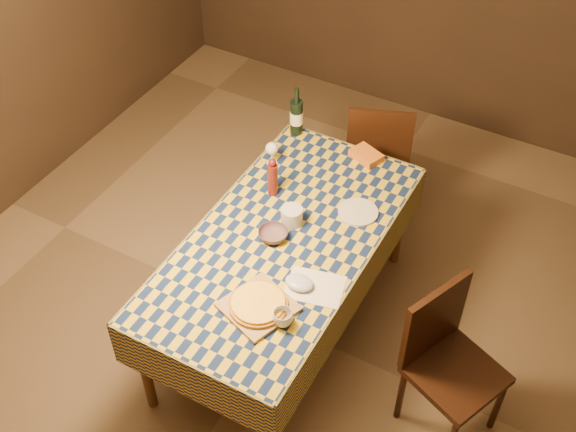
{
  "coord_description": "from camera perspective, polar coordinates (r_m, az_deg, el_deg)",
  "views": [
    {
      "loc": [
        1.33,
        -2.36,
        3.59
      ],
      "look_at": [
        0.0,
        0.05,
        0.9
      ],
      "focal_mm": 45.0,
      "sensor_mm": 36.0,
      "label": 1
    }
  ],
  "objects": [
    {
      "name": "chair_far",
      "position": [
        4.89,
        7.13,
        5.16
      ],
      "size": [
        0.54,
        0.55,
        0.93
      ],
      "color": "black",
      "rests_on": "ground"
    },
    {
      "name": "pepper_mill",
      "position": [
        4.09,
        -1.22,
        3.05
      ],
      "size": [
        0.07,
        0.07,
        0.25
      ],
      "color": "#531513",
      "rests_on": "dining_table"
    },
    {
      "name": "white_plate",
      "position": [
        4.06,
        5.55,
        0.32
      ],
      "size": [
        0.24,
        0.24,
        0.01
      ],
      "primitive_type": "cylinder",
      "rotation": [
        0.0,
        0.0,
        -0.08
      ],
      "color": "silver",
      "rests_on": "dining_table"
    },
    {
      "name": "flour_bag",
      "position": [
        3.67,
        0.9,
        -5.28
      ],
      "size": [
        0.18,
        0.16,
        0.04
      ],
      "primitive_type": "ellipsoid",
      "rotation": [
        0.0,
        0.0,
        -0.35
      ],
      "color": "#ACBCDC",
      "rests_on": "dining_table"
    },
    {
      "name": "dining_table",
      "position": [
        3.96,
        -0.35,
        -2.58
      ],
      "size": [
        0.94,
        1.84,
        0.77
      ],
      "color": "brown",
      "rests_on": "ground"
    },
    {
      "name": "wine_bottle",
      "position": [
        4.53,
        0.67,
        7.87
      ],
      "size": [
        0.11,
        0.11,
        0.33
      ],
      "color": "black",
      "rests_on": "dining_table"
    },
    {
      "name": "pizza",
      "position": [
        3.57,
        -2.38,
        -6.94
      ],
      "size": [
        0.32,
        0.32,
        0.03
      ],
      "color": "#A1641A",
      "rests_on": "cutting_board"
    },
    {
      "name": "tumbler",
      "position": [
        3.5,
        -0.41,
        -8.05
      ],
      "size": [
        0.13,
        0.13,
        0.08
      ],
      "primitive_type": "imported",
      "rotation": [
        0.0,
        0.0,
        -0.35
      ],
      "color": "silver",
      "rests_on": "dining_table"
    },
    {
      "name": "chair_right",
      "position": [
        3.81,
        12.39,
        -10.71
      ],
      "size": [
        0.56,
        0.55,
        0.93
      ],
      "color": "black",
      "rests_on": "ground"
    },
    {
      "name": "cutting_board",
      "position": [
        3.59,
        -2.37,
        -7.18
      ],
      "size": [
        0.4,
        0.4,
        0.02
      ],
      "primitive_type": "cube",
      "rotation": [
        0.0,
        0.0,
        -0.34
      ],
      "color": "#9A7748",
      "rests_on": "dining_table"
    },
    {
      "name": "bowl",
      "position": [
        3.89,
        -1.18,
        -1.47
      ],
      "size": [
        0.19,
        0.19,
        0.05
      ],
      "primitive_type": "imported",
      "rotation": [
        0.0,
        0.0,
        0.18
      ],
      "color": "#563F48",
      "rests_on": "dining_table"
    },
    {
      "name": "deli_tub",
      "position": [
        3.96,
        0.3,
        0.01
      ],
      "size": [
        0.14,
        0.14,
        0.1
      ],
      "primitive_type": "cylinder",
      "rotation": [
        0.0,
        0.0,
        -0.19
      ],
      "color": "silver",
      "rests_on": "dining_table"
    },
    {
      "name": "flour_patch",
      "position": [
        3.68,
        2.15,
        -5.63
      ],
      "size": [
        0.33,
        0.28,
        0.0
      ],
      "primitive_type": "cube",
      "rotation": [
        0.0,
        0.0,
        0.23
      ],
      "color": "silver",
      "rests_on": "dining_table"
    },
    {
      "name": "wine_glass",
      "position": [
        4.3,
        -1.29,
        5.3
      ],
      "size": [
        0.08,
        0.08,
        0.15
      ],
      "color": "silver",
      "rests_on": "dining_table"
    },
    {
      "name": "takeout_container",
      "position": [
        4.41,
        6.2,
        4.78
      ],
      "size": [
        0.22,
        0.19,
        0.05
      ],
      "primitive_type": "cube",
      "rotation": [
        0.0,
        0.0,
        -0.37
      ],
      "color": "orange",
      "rests_on": "dining_table"
    },
    {
      "name": "room",
      "position": [
        3.51,
        -0.4,
        4.76
      ],
      "size": [
        5.0,
        5.1,
        2.7
      ],
      "color": "brown",
      "rests_on": "ground"
    }
  ]
}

